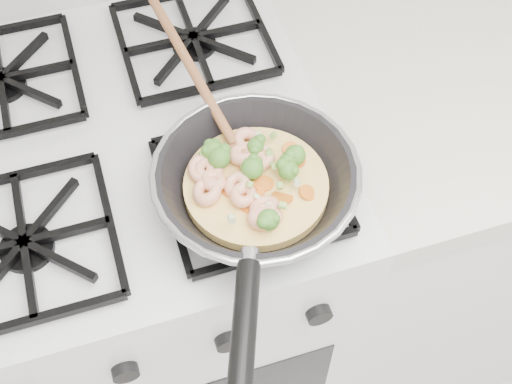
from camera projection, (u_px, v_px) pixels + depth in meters
name	position (u px, v px, depth m)	size (l,w,h in m)	color
stove	(156.00, 279.00, 1.35)	(0.60, 0.60, 0.92)	white
skillet	(254.00, 183.00, 0.88)	(0.27, 0.63, 0.09)	black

